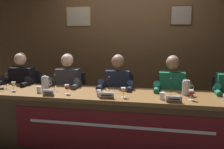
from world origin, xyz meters
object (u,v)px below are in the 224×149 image
Objects in this scene: nameplate_left at (48,92)px; nameplate_right at (174,99)px; panelist_right at (172,92)px; chair_center at (119,104)px; microphone_left at (52,85)px; panelist_center at (117,90)px; water_cup_left at (39,90)px; microphone_far_left at (3,84)px; nameplate_center at (107,95)px; conference_table at (111,113)px; panelist_left at (66,88)px; microphone_right at (171,90)px; chair_far_left at (27,99)px; juice_glass_right at (191,93)px; water_pitcher_right_side at (186,88)px; panelist_far_left at (20,85)px; chair_right at (171,107)px; water_pitcher_left_side at (45,83)px; microphone_center at (108,88)px; juice_glass_left at (67,87)px; chair_left at (71,102)px; water_cup_right at (162,96)px; water_cup_center at (99,94)px; juice_glass_center at (123,91)px; juice_glass_far_left at (13,85)px.

nameplate_right is (1.56, -0.01, 0.00)m from nameplate_left.
chair_center is at bearing 165.72° from panelist_right.
microphone_left is 0.93m from panelist_center.
microphone_left is (0.12, 0.15, 0.04)m from water_cup_left.
microphone_far_left is 1.58m from nameplate_center.
conference_table is at bearing -147.76° from panelist_right.
microphone_right is (1.54, -0.37, 0.11)m from panelist_left.
chair_far_left and chair_center have the same top height.
water_pitcher_right_side reaches higher than juice_glass_right.
panelist_right reaches higher than water_cup_left.
panelist_far_left is 1.36× the size of chair_right.
water_pitcher_left_side reaches higher than conference_table.
juice_glass_right reaches higher than nameplate_right.
chair_far_left is at bearing 158.20° from microphone_center.
nameplate_left is 0.87× the size of nameplate_right.
juice_glass_right is at bearing 0.38° from water_cup_left.
microphone_right reaches higher than juice_glass_left.
chair_left is 10.66× the size of water_cup_right.
microphone_right reaches higher than water_cup_right.
microphone_center is at bearing 13.24° from juice_glass_left.
nameplate_left is (0.80, -0.86, 0.36)m from chair_far_left.
water_cup_left and water_cup_center have the same top height.
panelist_center is 0.78m from panelist_right.
panelist_left is 1.57m from panelist_right.
nameplate_left is at bearing -31.16° from water_cup_left.
panelist_center reaches higher than microphone_left.
water_cup_right is at bearing -12.34° from microphone_center.
juice_glass_left is at bearing 174.28° from nameplate_right.
water_cup_right is at bearing -14.20° from panelist_far_left.
microphone_far_left reaches higher than water_cup_right.
juice_glass_center is (0.18, -0.56, 0.13)m from panelist_center.
juice_glass_right is at bearing 0.09° from juice_glass_left.
water_cup_center is (0.44, -0.05, -0.05)m from juice_glass_left.
microphone_right is at bearing 60.27° from water_cup_right.
nameplate_left is (0.59, -0.16, -0.05)m from juice_glass_far_left.
panelist_right is (2.35, 0.00, 0.00)m from panelist_far_left.
juice_glass_center is at bearing -30.32° from panelist_left.
microphone_right reaches higher than chair_right.
water_cup_left is 0.92m from microphone_center.
nameplate_left is 1.01m from panelist_center.
water_cup_right is at bearing -1.76° from juice_glass_far_left.
nameplate_right is 0.17m from water_cup_right.
chair_left is at bearing 152.07° from water_cup_right.
water_pitcher_left_side is (0.62, 0.04, 0.02)m from microphone_far_left.
chair_left reaches higher than juice_glass_right.
juice_glass_center is at bearing -22.38° from conference_table.
nameplate_left is 1.20m from chair_center.
juice_glass_center is 0.84m from panelist_right.
chair_far_left is 2.35m from chair_right.
juice_glass_center is 0.31m from water_cup_center.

